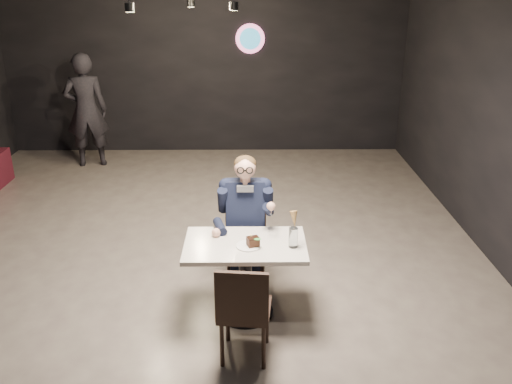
{
  "coord_description": "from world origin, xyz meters",
  "views": [
    {
      "loc": [
        0.79,
        -5.13,
        2.99
      ],
      "look_at": [
        0.85,
        -0.16,
        1.01
      ],
      "focal_mm": 38.0,
      "sensor_mm": 36.0,
      "label": 1
    }
  ],
  "objects_px": {
    "seated_man": "(246,221)",
    "sundae_glass": "(293,238)",
    "chair_near": "(245,308)",
    "main_table": "(245,279)",
    "passerby": "(86,110)",
    "chair_far": "(246,244)"
  },
  "relations": [
    {
      "from": "seated_man",
      "to": "sundae_glass",
      "type": "xyz_separation_m",
      "value": [
        0.43,
        -0.62,
        0.12
      ]
    },
    {
      "from": "chair_near",
      "to": "seated_man",
      "type": "relative_size",
      "value": 0.64
    },
    {
      "from": "sundae_glass",
      "to": "chair_near",
      "type": "bearing_deg",
      "value": -129.54
    },
    {
      "from": "main_table",
      "to": "chair_near",
      "type": "xyz_separation_m",
      "value": [
        -0.0,
        -0.59,
        0.09
      ]
    },
    {
      "from": "main_table",
      "to": "sundae_glass",
      "type": "relative_size",
      "value": 5.97
    },
    {
      "from": "chair_near",
      "to": "passerby",
      "type": "height_order",
      "value": "passerby"
    },
    {
      "from": "chair_far",
      "to": "sundae_glass",
      "type": "relative_size",
      "value": 4.99
    },
    {
      "from": "chair_near",
      "to": "sundae_glass",
      "type": "xyz_separation_m",
      "value": [
        0.43,
        0.52,
        0.38
      ]
    },
    {
      "from": "main_table",
      "to": "passerby",
      "type": "bearing_deg",
      "value": 120.84
    },
    {
      "from": "chair_far",
      "to": "chair_near",
      "type": "distance_m",
      "value": 1.14
    },
    {
      "from": "chair_near",
      "to": "sundae_glass",
      "type": "bearing_deg",
      "value": 56.31
    },
    {
      "from": "main_table",
      "to": "chair_far",
      "type": "xyz_separation_m",
      "value": [
        -0.0,
        0.55,
        0.09
      ]
    },
    {
      "from": "chair_far",
      "to": "sundae_glass",
      "type": "xyz_separation_m",
      "value": [
        0.43,
        -0.62,
        0.38
      ]
    },
    {
      "from": "chair_near",
      "to": "sundae_glass",
      "type": "distance_m",
      "value": 0.77
    },
    {
      "from": "chair_far",
      "to": "chair_near",
      "type": "height_order",
      "value": "same"
    },
    {
      "from": "chair_far",
      "to": "passerby",
      "type": "xyz_separation_m",
      "value": [
        -2.65,
        3.89,
        0.48
      ]
    },
    {
      "from": "sundae_glass",
      "to": "passerby",
      "type": "height_order",
      "value": "passerby"
    },
    {
      "from": "main_table",
      "to": "seated_man",
      "type": "relative_size",
      "value": 0.76
    },
    {
      "from": "chair_near",
      "to": "sundae_glass",
      "type": "relative_size",
      "value": 4.99
    },
    {
      "from": "main_table",
      "to": "passerby",
      "type": "distance_m",
      "value": 5.2
    },
    {
      "from": "main_table",
      "to": "chair_near",
      "type": "distance_m",
      "value": 0.6
    },
    {
      "from": "chair_far",
      "to": "sundae_glass",
      "type": "distance_m",
      "value": 0.85
    }
  ]
}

